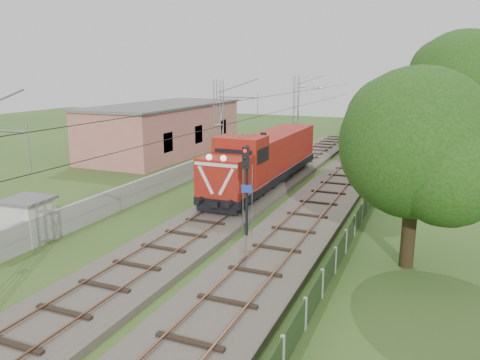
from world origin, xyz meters
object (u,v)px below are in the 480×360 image
at_px(locomotive, 265,158).
at_px(signal_post, 246,176).
at_px(relay_hut, 28,220).
at_px(coach_rake, 403,102).

xyz_separation_m(locomotive, signal_post, (2.95, -11.09, 1.19)).
distance_m(locomotive, relay_hut, 17.13).
xyz_separation_m(coach_rake, relay_hut, (-12.40, -81.97, -1.34)).
distance_m(locomotive, signal_post, 11.53).
relative_size(signal_post, relay_hut, 2.12).
relative_size(locomotive, signal_post, 3.45).
relative_size(coach_rake, signal_post, 22.24).
bearing_deg(locomotive, relay_hut, -115.64).
xyz_separation_m(locomotive, coach_rake, (5.00, 66.55, 0.23)).
height_order(coach_rake, signal_post, signal_post).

